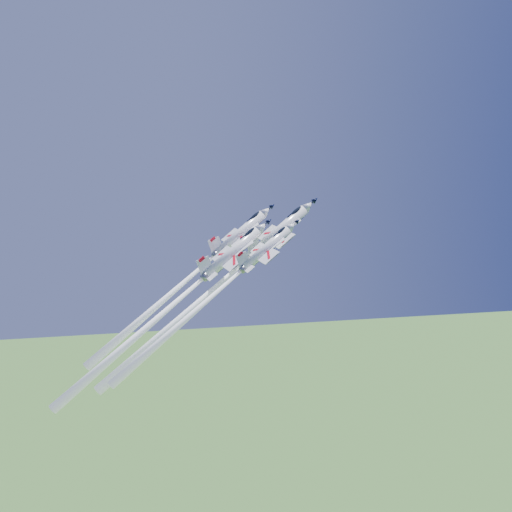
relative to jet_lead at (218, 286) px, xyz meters
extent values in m
cylinder|color=white|center=(12.35, 1.85, 9.76)|extent=(9.67, 4.45, 11.50)
cone|color=white|center=(18.28, 2.73, 14.46)|extent=(3.40, 2.64, 3.24)
cone|color=black|center=(19.66, 2.94, 15.55)|extent=(1.71, 1.33, 1.63)
cone|color=slate|center=(6.87, 1.03, 5.42)|extent=(2.70, 2.44, 2.32)
ellipsoid|color=black|center=(15.75, 2.29, 13.40)|extent=(3.26, 1.71, 2.79)
cube|color=black|center=(14.33, 2.06, 12.61)|extent=(1.15, 0.38, 0.99)
cube|color=white|center=(11.50, 1.74, 8.75)|extent=(5.34, 10.80, 3.31)
cube|color=white|center=(14.13, 3.48, 11.20)|extent=(3.02, 1.78, 2.29)
cube|color=white|center=(14.66, 0.86, 11.03)|extent=(3.02, 1.78, 2.29)
cube|color=white|center=(7.73, 1.16, 5.97)|extent=(2.80, 5.93, 1.72)
cube|color=white|center=(6.92, 0.90, 7.56)|extent=(3.96, 1.00, 4.13)
cube|color=red|center=(6.31, 0.69, 8.89)|extent=(1.39, 0.44, 1.27)
cube|color=black|center=(12.93, 2.01, 8.98)|extent=(8.56, 1.85, 6.76)
sphere|color=white|center=(6.66, 1.00, 5.26)|extent=(1.15, 0.92, 1.07)
cone|color=white|center=(-7.75, -1.16, -6.15)|extent=(24.18, 8.54, 30.69)
cylinder|color=white|center=(5.04, 4.29, 9.10)|extent=(8.76, 4.03, 10.42)
cone|color=white|center=(10.42, 5.09, 13.36)|extent=(3.08, 2.39, 2.94)
cone|color=black|center=(11.67, 5.28, 14.35)|extent=(1.55, 1.21, 1.48)
cone|color=slate|center=(0.08, 3.55, 5.17)|extent=(2.44, 2.21, 2.10)
ellipsoid|color=black|center=(8.12, 4.70, 12.39)|extent=(2.95, 1.55, 2.53)
cube|color=black|center=(6.84, 4.48, 11.68)|extent=(1.04, 0.35, 0.90)
cube|color=white|center=(4.28, 4.20, 8.19)|extent=(4.84, 9.78, 3.00)
cube|color=white|center=(6.66, 5.77, 10.41)|extent=(2.73, 1.62, 2.08)
cube|color=white|center=(7.14, 3.40, 10.25)|extent=(2.73, 1.62, 2.08)
cube|color=white|center=(0.86, 3.67, 5.67)|extent=(2.53, 5.37, 1.55)
cube|color=white|center=(0.13, 3.43, 7.10)|extent=(3.58, 0.91, 3.74)
cube|color=red|center=(-0.42, 3.24, 8.32)|extent=(1.26, 0.40, 1.15)
cube|color=black|center=(5.58, 4.45, 8.40)|extent=(7.75, 1.68, 6.12)
sphere|color=white|center=(-0.11, 3.52, 5.02)|extent=(1.04, 0.84, 0.97)
cone|color=white|center=(-12.19, 1.72, -4.54)|extent=(20.42, 7.31, 25.84)
cylinder|color=white|center=(7.80, -7.22, 7.92)|extent=(7.74, 3.56, 9.21)
cone|color=white|center=(12.56, -6.51, 11.69)|extent=(2.72, 2.11, 2.60)
cone|color=black|center=(13.66, -6.35, 12.56)|extent=(1.37, 1.07, 1.30)
cone|color=slate|center=(3.42, -7.88, 4.45)|extent=(2.16, 1.95, 1.85)
ellipsoid|color=black|center=(10.53, -6.87, 10.83)|extent=(2.61, 1.37, 2.24)
cube|color=black|center=(9.39, -7.05, 10.21)|extent=(0.92, 0.31, 0.80)
cube|color=white|center=(7.13, -7.31, 7.12)|extent=(4.28, 8.64, 2.65)
cube|color=white|center=(9.24, -5.91, 9.08)|extent=(2.41, 1.43, 1.84)
cube|color=white|center=(9.66, -8.01, 8.94)|extent=(2.41, 1.43, 1.84)
cube|color=white|center=(4.11, -7.77, 4.89)|extent=(2.24, 4.75, 1.37)
cube|color=white|center=(3.46, -7.98, 6.16)|extent=(3.17, 0.80, 3.30)
cube|color=red|center=(2.97, -8.15, 7.23)|extent=(1.12, 0.35, 1.02)
cube|color=black|center=(8.28, -7.09, 7.30)|extent=(6.85, 1.48, 5.41)
sphere|color=white|center=(3.25, -7.90, 4.32)|extent=(0.92, 0.74, 0.86)
cone|color=white|center=(-8.03, -9.59, -4.62)|extent=(18.98, 6.73, 24.07)
cylinder|color=white|center=(2.55, -2.29, 6.54)|extent=(9.28, 4.27, 11.05)
cone|color=white|center=(8.26, -1.43, 11.05)|extent=(3.26, 2.53, 3.11)
cone|color=black|center=(9.58, -1.24, 12.10)|extent=(1.64, 1.28, 1.56)
cone|color=slate|center=(-2.71, -3.07, 2.37)|extent=(2.59, 2.34, 2.22)
ellipsoid|color=black|center=(5.82, -1.86, 10.03)|extent=(3.13, 1.65, 2.68)
cube|color=black|center=(4.46, -2.08, 9.28)|extent=(1.10, 0.37, 0.95)
cube|color=white|center=(1.74, -2.39, 5.57)|extent=(5.13, 10.37, 3.18)
cube|color=white|center=(4.27, -0.71, 7.92)|extent=(2.90, 1.71, 2.20)
cube|color=white|center=(4.78, -3.24, 7.75)|extent=(2.90, 1.71, 2.20)
cube|color=white|center=(-1.88, -2.94, 2.89)|extent=(2.69, 5.69, 1.65)
cube|color=white|center=(-2.66, -3.20, 4.42)|extent=(3.80, 0.96, 3.96)
cube|color=red|center=(-3.24, -3.40, 5.70)|extent=(1.34, 0.42, 1.22)
cube|color=black|center=(3.12, -2.12, 5.79)|extent=(8.22, 1.78, 6.49)
sphere|color=white|center=(-2.91, -3.10, 2.21)|extent=(1.10, 0.89, 1.03)
cone|color=white|center=(-16.15, -5.08, -8.27)|extent=(22.31, 7.94, 28.28)
camera|label=1|loc=(-12.99, -103.63, 23.42)|focal=40.00mm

